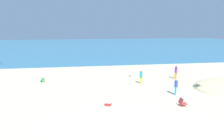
{
  "coord_description": "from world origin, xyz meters",
  "views": [
    {
      "loc": [
        -2.12,
        -7.77,
        6.09
      ],
      "look_at": [
        0.0,
        7.01,
        2.58
      ],
      "focal_mm": 30.34,
      "sensor_mm": 36.0,
      "label": 1
    }
  ],
  "objects_px": {
    "person_4": "(43,80)",
    "beach_chair_far_left": "(182,102)",
    "person_0": "(176,86)",
    "person_3": "(141,76)",
    "person_6": "(176,71)",
    "cooler_box": "(108,104)"
  },
  "relations": [
    {
      "from": "person_3",
      "to": "person_0",
      "type": "bearing_deg",
      "value": -164.16
    },
    {
      "from": "beach_chair_far_left",
      "to": "cooler_box",
      "type": "bearing_deg",
      "value": 171.76
    },
    {
      "from": "person_3",
      "to": "person_4",
      "type": "distance_m",
      "value": 10.78
    },
    {
      "from": "cooler_box",
      "to": "person_0",
      "type": "bearing_deg",
      "value": 13.34
    },
    {
      "from": "cooler_box",
      "to": "person_0",
      "type": "distance_m",
      "value": 6.52
    },
    {
      "from": "person_3",
      "to": "person_6",
      "type": "xyz_separation_m",
      "value": [
        4.57,
        1.24,
        0.05
      ]
    },
    {
      "from": "person_0",
      "to": "person_3",
      "type": "xyz_separation_m",
      "value": [
        -2.1,
        3.77,
        -0.03
      ]
    },
    {
      "from": "person_3",
      "to": "person_4",
      "type": "xyz_separation_m",
      "value": [
        -10.58,
        1.98,
        -0.6
      ]
    },
    {
      "from": "person_4",
      "to": "person_6",
      "type": "relative_size",
      "value": 0.42
    },
    {
      "from": "cooler_box",
      "to": "person_4",
      "type": "bearing_deg",
      "value": 131.37
    },
    {
      "from": "beach_chair_far_left",
      "to": "person_0",
      "type": "height_order",
      "value": "person_0"
    },
    {
      "from": "beach_chair_far_left",
      "to": "person_4",
      "type": "bearing_deg",
      "value": 146.65
    },
    {
      "from": "person_0",
      "to": "person_3",
      "type": "height_order",
      "value": "person_0"
    },
    {
      "from": "cooler_box",
      "to": "person_4",
      "type": "xyz_separation_m",
      "value": [
        -6.38,
        7.24,
        0.1
      ]
    },
    {
      "from": "beach_chair_far_left",
      "to": "person_6",
      "type": "relative_size",
      "value": 0.42
    },
    {
      "from": "person_6",
      "to": "cooler_box",
      "type": "bearing_deg",
      "value": 99.52
    },
    {
      "from": "beach_chair_far_left",
      "to": "person_4",
      "type": "distance_m",
      "value": 14.55
    },
    {
      "from": "person_4",
      "to": "person_6",
      "type": "bearing_deg",
      "value": -134.17
    },
    {
      "from": "person_4",
      "to": "person_6",
      "type": "height_order",
      "value": "person_6"
    },
    {
      "from": "person_4",
      "to": "beach_chair_far_left",
      "type": "bearing_deg",
      "value": -165.34
    },
    {
      "from": "beach_chair_far_left",
      "to": "cooler_box",
      "type": "distance_m",
      "value": 5.75
    },
    {
      "from": "beach_chair_far_left",
      "to": "person_3",
      "type": "bearing_deg",
      "value": 104.16
    }
  ]
}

